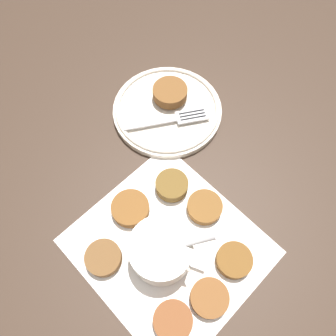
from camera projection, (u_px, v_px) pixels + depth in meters
name	position (u px, v px, depth m)	size (l,w,h in m)	color
ground_plane	(148.00, 245.00, 0.54)	(4.00, 4.00, 0.00)	#38281E
napkin	(169.00, 246.00, 0.54)	(0.32, 0.30, 0.00)	white
sauce_bowl	(163.00, 250.00, 0.51)	(0.11, 0.10, 0.11)	silver
fritter_0	(234.00, 260.00, 0.52)	(0.06, 0.06, 0.02)	brown
fritter_1	(173.00, 321.00, 0.48)	(0.06, 0.06, 0.02)	brown
fritter_2	(103.00, 258.00, 0.52)	(0.06, 0.06, 0.02)	brown
fritter_3	(172.00, 185.00, 0.57)	(0.06, 0.06, 0.02)	brown
fritter_4	(205.00, 207.00, 0.56)	(0.06, 0.06, 0.02)	brown
fritter_5	(209.00, 298.00, 0.49)	(0.06, 0.06, 0.02)	brown
fritter_6	(130.00, 208.00, 0.56)	(0.06, 0.06, 0.02)	brown
serving_plate	(167.00, 110.00, 0.65)	(0.22, 0.22, 0.02)	silver
fritter_on_plate	(170.00, 93.00, 0.64)	(0.07, 0.07, 0.02)	brown
fork	(176.00, 118.00, 0.63)	(0.12, 0.14, 0.00)	silver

